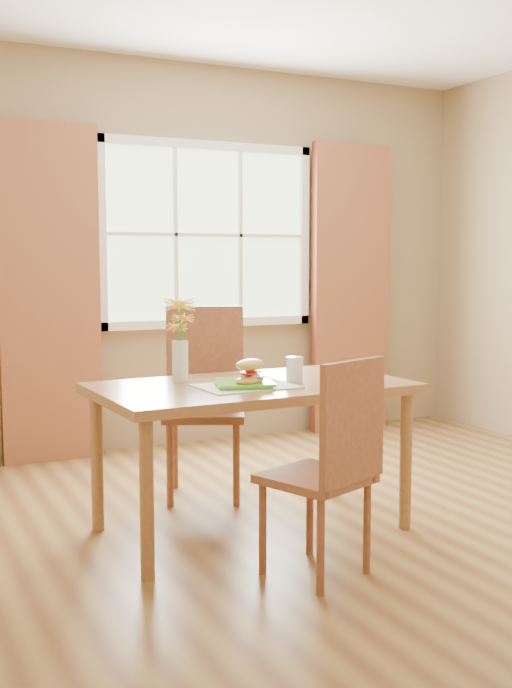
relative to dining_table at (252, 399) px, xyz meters
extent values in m
cube|color=olive|center=(0.56, 0.04, -0.66)|extent=(4.20, 3.80, 0.02)
cube|color=#907A56|center=(0.56, 1.95, 0.70)|extent=(4.20, 0.02, 2.70)
cube|color=#B6E2AB|center=(0.56, 1.92, 0.85)|extent=(1.50, 0.02, 1.20)
cube|color=white|center=(0.56, 1.89, 1.48)|extent=(1.62, 0.04, 0.06)
cube|color=white|center=(0.56, 1.89, 0.22)|extent=(1.62, 0.04, 0.06)
cube|color=white|center=(-0.22, 1.89, 0.85)|extent=(0.06, 0.04, 1.32)
cube|color=white|center=(1.34, 1.89, 0.85)|extent=(0.06, 0.04, 1.32)
cube|color=white|center=(0.56, 1.89, 0.85)|extent=(1.50, 0.03, 0.02)
cube|color=maroon|center=(-0.59, 1.82, 0.45)|extent=(0.65, 0.08, 2.20)
cube|color=maroon|center=(1.71, 1.82, 0.45)|extent=(0.65, 0.08, 2.20)
cube|color=olive|center=(0.00, 0.00, 0.05)|extent=(1.53, 0.90, 0.05)
cylinder|color=olive|center=(-0.66, -0.37, -0.31)|extent=(0.06, 0.06, 0.68)
cylinder|color=olive|center=(0.69, -0.32, -0.31)|extent=(0.06, 0.06, 0.68)
cylinder|color=olive|center=(-0.69, 0.32, -0.31)|extent=(0.06, 0.06, 0.68)
cylinder|color=olive|center=(0.66, 0.37, -0.31)|extent=(0.06, 0.06, 0.68)
cube|color=brown|center=(0.00, -0.62, -0.24)|extent=(0.50, 0.50, 0.04)
cube|color=brown|center=(0.06, -0.78, 0.03)|extent=(0.37, 0.17, 0.50)
cylinder|color=brown|center=(-0.09, -0.82, -0.46)|extent=(0.03, 0.03, 0.40)
cylinder|color=brown|center=(0.20, -0.71, -0.46)|extent=(0.03, 0.03, 0.40)
cylinder|color=brown|center=(-0.20, -0.53, -0.46)|extent=(0.03, 0.03, 0.40)
cylinder|color=brown|center=(0.09, -0.42, -0.46)|extent=(0.03, 0.03, 0.40)
cube|color=brown|center=(0.00, 0.62, -0.18)|extent=(0.58, 0.58, 0.04)
cube|color=brown|center=(0.08, 0.80, 0.12)|extent=(0.42, 0.21, 0.57)
cylinder|color=brown|center=(-0.24, 0.53, -0.43)|extent=(0.04, 0.04, 0.45)
cylinder|color=brown|center=(0.09, 0.38, -0.43)|extent=(0.04, 0.04, 0.45)
cylinder|color=brown|center=(-0.09, 0.86, -0.43)|extent=(0.04, 0.04, 0.45)
cylinder|color=brown|center=(0.24, 0.71, -0.43)|extent=(0.04, 0.04, 0.45)
cube|color=beige|center=(-0.07, -0.09, 0.08)|extent=(0.47, 0.35, 0.01)
cube|color=#5FC531|center=(-0.08, -0.09, 0.09)|extent=(0.32, 0.32, 0.01)
ellipsoid|color=#EEB551|center=(-0.08, -0.14, 0.12)|extent=(0.19, 0.16, 0.04)
ellipsoid|color=#4C8C2D|center=(-0.03, -0.16, 0.13)|extent=(0.09, 0.06, 0.01)
cylinder|color=red|center=(-0.08, -0.14, 0.15)|extent=(0.08, 0.08, 0.01)
cylinder|color=red|center=(-0.05, -0.13, 0.16)|extent=(0.08, 0.08, 0.01)
ellipsoid|color=#EEB551|center=(-0.07, -0.14, 0.19)|extent=(0.19, 0.16, 0.06)
cylinder|color=silver|center=(0.20, -0.06, 0.14)|extent=(0.08, 0.08, 0.12)
cylinder|color=silver|center=(0.20, -0.06, 0.13)|extent=(0.07, 0.07, 0.10)
cylinder|color=silver|center=(-0.29, 0.21, 0.18)|extent=(0.08, 0.08, 0.20)
cylinder|color=silver|center=(-0.29, 0.21, 0.13)|extent=(0.07, 0.07, 0.10)
cylinder|color=#3D7028|center=(-0.29, 0.21, 0.26)|extent=(0.01, 0.01, 0.38)
cylinder|color=#3D7028|center=(-0.28, 0.20, 0.23)|extent=(0.01, 0.01, 0.31)
cylinder|color=#3D7028|center=(-0.30, 0.22, 0.21)|extent=(0.01, 0.01, 0.27)
camera|label=1|loc=(-1.65, -3.48, 0.67)|focal=42.00mm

